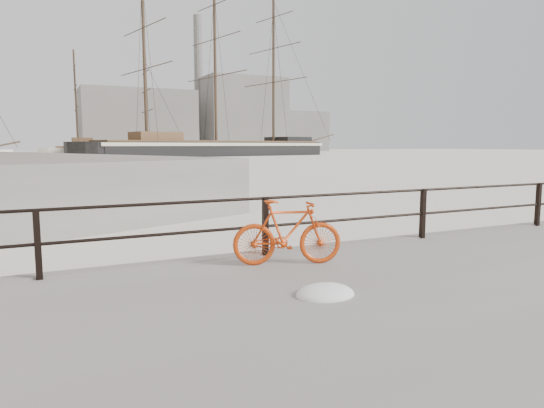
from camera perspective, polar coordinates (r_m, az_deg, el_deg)
name	(u,v)px	position (r m, az deg, el deg)	size (l,w,h in m)	color
ground	(416,253)	(10.48, 16.59, -5.59)	(400.00, 400.00, 0.00)	white
guardrail	(423,214)	(10.22, 17.32, -1.09)	(28.00, 0.10, 1.00)	black
bicycle	(287,232)	(7.60, 1.83, -3.35)	(1.71, 0.26, 1.03)	#C93C0D
barque_black	(216,156)	(97.23, -6.56, 5.63)	(64.28, 21.04, 36.07)	black
schooner_mid	(114,157)	(93.47, -18.05, 5.28)	(26.87, 11.37, 19.51)	silver
industrial_west	(138,122)	(150.13, -15.54, 9.32)	(32.00, 18.00, 18.00)	gray
industrial_mid	(241,115)	(164.92, -3.65, 10.37)	(26.00, 20.00, 24.00)	gray
industrial_east	(295,132)	(179.03, 2.67, 8.50)	(20.00, 16.00, 14.00)	gray
smokestack	(199,84)	(166.14, -8.62, 13.74)	(2.80, 2.80, 44.00)	gray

